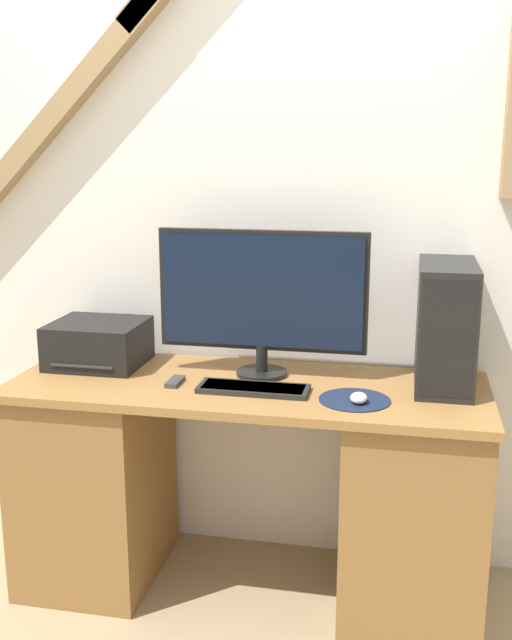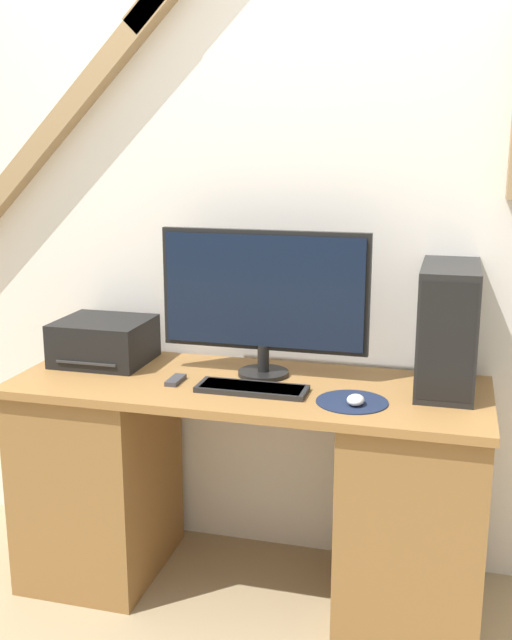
{
  "view_description": "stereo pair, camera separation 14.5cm",
  "coord_description": "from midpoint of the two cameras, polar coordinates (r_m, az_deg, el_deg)",
  "views": [
    {
      "loc": [
        0.53,
        -2.13,
        1.62
      ],
      "look_at": [
        0.03,
        0.3,
        1.03
      ],
      "focal_mm": 42.0,
      "sensor_mm": 36.0,
      "label": 1
    },
    {
      "loc": [
        0.68,
        -2.1,
        1.62
      ],
      "look_at": [
        0.03,
        0.3,
        1.03
      ],
      "focal_mm": 42.0,
      "sensor_mm": 36.0,
      "label": 2
    }
  ],
  "objects": [
    {
      "name": "mouse",
      "position": [
        2.42,
        6.13,
        -5.93
      ],
      "size": [
        0.06,
        0.07,
        0.03
      ],
      "color": "silver",
      "rests_on": "mousepad"
    },
    {
      "name": "printer",
      "position": [
        2.89,
        -13.34,
        -1.76
      ],
      "size": [
        0.34,
        0.31,
        0.16
      ],
      "color": "black",
      "rests_on": "desk"
    },
    {
      "name": "ground_plane",
      "position": [
        2.73,
        -3.77,
        -23.02
      ],
      "size": [
        12.0,
        12.0,
        0.0
      ],
      "primitive_type": "plane",
      "color": "#9E8966"
    },
    {
      "name": "computer_tower",
      "position": [
        2.63,
        12.7,
        -0.29
      ],
      "size": [
        0.19,
        0.45,
        0.43
      ],
      "color": "black",
      "rests_on": "desk"
    },
    {
      "name": "wall_back",
      "position": [
        2.85,
        -0.77,
        8.18
      ],
      "size": [
        6.4,
        0.13,
        2.7
      ],
      "color": "white",
      "rests_on": "ground_plane"
    },
    {
      "name": "remote_control",
      "position": [
        2.63,
        -7.78,
        -4.69
      ],
      "size": [
        0.04,
        0.11,
        0.02
      ],
      "color": "#38383D",
      "rests_on": "desk"
    },
    {
      "name": "keyboard",
      "position": [
        2.53,
        -1.85,
        -5.25
      ],
      "size": [
        0.38,
        0.13,
        0.02
      ],
      "color": "black",
      "rests_on": "desk"
    },
    {
      "name": "desk",
      "position": [
        2.77,
        -2.21,
        -12.47
      ],
      "size": [
        1.66,
        0.6,
        0.8
      ],
      "color": "olive",
      "rests_on": "ground_plane"
    },
    {
      "name": "monitor",
      "position": [
        2.64,
        -1.11,
        1.92
      ],
      "size": [
        0.75,
        0.18,
        0.52
      ],
      "color": "black",
      "rests_on": "desk"
    },
    {
      "name": "mousepad",
      "position": [
        2.46,
        5.85,
        -6.09
      ],
      "size": [
        0.23,
        0.23,
        0.0
      ],
      "color": "#19233D",
      "rests_on": "desk"
    }
  ]
}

